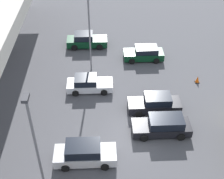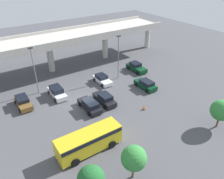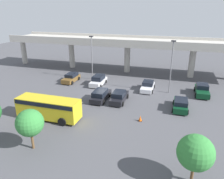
{
  "view_description": "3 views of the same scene",
  "coord_description": "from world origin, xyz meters",
  "px_view_note": "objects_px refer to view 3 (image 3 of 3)",
  "views": [
    {
      "loc": [
        -17.97,
        2.87,
        18.51
      ],
      "look_at": [
        3.99,
        1.98,
        1.34
      ],
      "focal_mm": 50.0,
      "sensor_mm": 36.0,
      "label": 1
    },
    {
      "loc": [
        -12.36,
        -25.99,
        19.21
      ],
      "look_at": [
        4.73,
        -0.67,
        1.19
      ],
      "focal_mm": 35.0,
      "sensor_mm": 36.0,
      "label": 2
    },
    {
      "loc": [
        10.08,
        -29.57,
        12.63
      ],
      "look_at": [
        1.21,
        -0.7,
        1.33
      ],
      "focal_mm": 35.0,
      "sensor_mm": 36.0,
      "label": 3
    }
  ],
  "objects_px": {
    "parked_car_0": "(71,78)",
    "lamp_post_mid_lot": "(172,63)",
    "parked_car_3": "(119,97)",
    "parked_car_1": "(98,81)",
    "parked_car_5": "(181,104)",
    "tree_front_centre": "(30,123)",
    "shuttle_bus": "(48,107)",
    "parked_car_2": "(101,95)",
    "parked_car_6": "(202,90)",
    "tree_front_far_right": "(196,153)",
    "traffic_cone": "(140,119)",
    "parked_car_4": "(148,86)",
    "lamp_post_near_aisle": "(92,54)"
  },
  "relations": [
    {
      "from": "parked_car_0",
      "to": "lamp_post_mid_lot",
      "type": "relative_size",
      "value": 0.53
    },
    {
      "from": "parked_car_3",
      "to": "parked_car_1",
      "type": "bearing_deg",
      "value": 41.98
    },
    {
      "from": "parked_car_5",
      "to": "tree_front_centre",
      "type": "bearing_deg",
      "value": 134.41
    },
    {
      "from": "parked_car_5",
      "to": "shuttle_bus",
      "type": "height_order",
      "value": "shuttle_bus"
    },
    {
      "from": "parked_car_2",
      "to": "parked_car_6",
      "type": "distance_m",
      "value": 15.68
    },
    {
      "from": "tree_front_far_right",
      "to": "traffic_cone",
      "type": "bearing_deg",
      "value": 123.23
    },
    {
      "from": "parked_car_3",
      "to": "tree_front_far_right",
      "type": "xyz_separation_m",
      "value": [
        9.42,
        -13.23,
        1.92
      ]
    },
    {
      "from": "parked_car_0",
      "to": "parked_car_1",
      "type": "xyz_separation_m",
      "value": [
        5.36,
        -0.2,
        0.07
      ]
    },
    {
      "from": "parked_car_1",
      "to": "lamp_post_mid_lot",
      "type": "bearing_deg",
      "value": 88.43
    },
    {
      "from": "parked_car_0",
      "to": "parked_car_6",
      "type": "xyz_separation_m",
      "value": [
        22.29,
        0.09,
        0.05
      ]
    },
    {
      "from": "tree_front_far_right",
      "to": "parked_car_2",
      "type": "bearing_deg",
      "value": 133.06
    },
    {
      "from": "parked_car_4",
      "to": "parked_car_6",
      "type": "bearing_deg",
      "value": 92.94
    },
    {
      "from": "lamp_post_near_aisle",
      "to": "traffic_cone",
      "type": "xyz_separation_m",
      "value": [
        11.53,
        -13.55,
        -4.38
      ]
    },
    {
      "from": "tree_front_far_right",
      "to": "parked_car_5",
      "type": "bearing_deg",
      "value": 94.32
    },
    {
      "from": "parked_car_2",
      "to": "traffic_cone",
      "type": "height_order",
      "value": "parked_car_2"
    },
    {
      "from": "parked_car_0",
      "to": "tree_front_centre",
      "type": "xyz_separation_m",
      "value": [
        5.84,
        -19.38,
        2.03
      ]
    },
    {
      "from": "parked_car_2",
      "to": "lamp_post_mid_lot",
      "type": "distance_m",
      "value": 11.78
    },
    {
      "from": "tree_front_centre",
      "to": "parked_car_3",
      "type": "bearing_deg",
      "value": 69.47
    },
    {
      "from": "parked_car_1",
      "to": "tree_front_far_right",
      "type": "xyz_separation_m",
      "value": [
        14.83,
        -19.24,
        1.88
      ]
    },
    {
      "from": "parked_car_1",
      "to": "parked_car_3",
      "type": "height_order",
      "value": "parked_car_1"
    },
    {
      "from": "lamp_post_mid_lot",
      "to": "tree_front_far_right",
      "type": "distance_m",
      "value": 19.24
    },
    {
      "from": "parked_car_4",
      "to": "shuttle_bus",
      "type": "height_order",
      "value": "shuttle_bus"
    },
    {
      "from": "parked_car_2",
      "to": "parked_car_6",
      "type": "xyz_separation_m",
      "value": [
        14.26,
        6.52,
        0.02
      ]
    },
    {
      "from": "parked_car_0",
      "to": "tree_front_centre",
      "type": "bearing_deg",
      "value": 16.77
    },
    {
      "from": "parked_car_0",
      "to": "shuttle_bus",
      "type": "distance_m",
      "value": 14.21
    },
    {
      "from": "parked_car_0",
      "to": "lamp_post_mid_lot",
      "type": "bearing_deg",
      "value": 88.25
    },
    {
      "from": "parked_car_3",
      "to": "parked_car_6",
      "type": "bearing_deg",
      "value": -61.3
    },
    {
      "from": "parked_car_5",
      "to": "shuttle_bus",
      "type": "bearing_deg",
      "value": 115.72
    },
    {
      "from": "parked_car_5",
      "to": "lamp_post_mid_lot",
      "type": "relative_size",
      "value": 0.52
    },
    {
      "from": "parked_car_4",
      "to": "parked_car_1",
      "type": "bearing_deg",
      "value": -90.9
    },
    {
      "from": "parked_car_3",
      "to": "lamp_post_near_aisle",
      "type": "relative_size",
      "value": 0.57
    },
    {
      "from": "parked_car_2",
      "to": "parked_car_3",
      "type": "relative_size",
      "value": 1.03
    },
    {
      "from": "lamp_post_mid_lot",
      "to": "tree_front_centre",
      "type": "relative_size",
      "value": 2.03
    },
    {
      "from": "parked_car_2",
      "to": "parked_car_4",
      "type": "xyz_separation_m",
      "value": [
        5.95,
        6.09,
        -0.08
      ]
    },
    {
      "from": "parked_car_6",
      "to": "traffic_cone",
      "type": "distance_m",
      "value": 13.49
    },
    {
      "from": "parked_car_6",
      "to": "parked_car_5",
      "type": "bearing_deg",
      "value": -25.84
    },
    {
      "from": "parked_car_5",
      "to": "parked_car_6",
      "type": "relative_size",
      "value": 0.93
    },
    {
      "from": "traffic_cone",
      "to": "parked_car_2",
      "type": "bearing_deg",
      "value": 145.25
    },
    {
      "from": "parked_car_4",
      "to": "lamp_post_mid_lot",
      "type": "relative_size",
      "value": 0.53
    },
    {
      "from": "traffic_cone",
      "to": "parked_car_4",
      "type": "bearing_deg",
      "value": 93.84
    },
    {
      "from": "parked_car_6",
      "to": "tree_front_centre",
      "type": "xyz_separation_m",
      "value": [
        -16.45,
        -19.46,
        1.98
      ]
    },
    {
      "from": "parked_car_5",
      "to": "shuttle_bus",
      "type": "distance_m",
      "value": 16.88
    },
    {
      "from": "parked_car_0",
      "to": "parked_car_3",
      "type": "bearing_deg",
      "value": 60.0
    },
    {
      "from": "parked_car_4",
      "to": "shuttle_bus",
      "type": "distance_m",
      "value": 16.62
    },
    {
      "from": "shuttle_bus",
      "to": "traffic_cone",
      "type": "bearing_deg",
      "value": 13.45
    },
    {
      "from": "parked_car_6",
      "to": "lamp_post_near_aisle",
      "type": "xyz_separation_m",
      "value": [
        -19.13,
        2.41,
        3.95
      ]
    },
    {
      "from": "lamp_post_near_aisle",
      "to": "tree_front_centre",
      "type": "bearing_deg",
      "value": -83.01
    },
    {
      "from": "parked_car_4",
      "to": "tree_front_far_right",
      "type": "relative_size",
      "value": 1.07
    },
    {
      "from": "parked_car_6",
      "to": "parked_car_1",
      "type": "bearing_deg",
      "value": -89.01
    },
    {
      "from": "shuttle_bus",
      "to": "lamp_post_near_aisle",
      "type": "distance_m",
      "value": 16.43
    }
  ]
}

